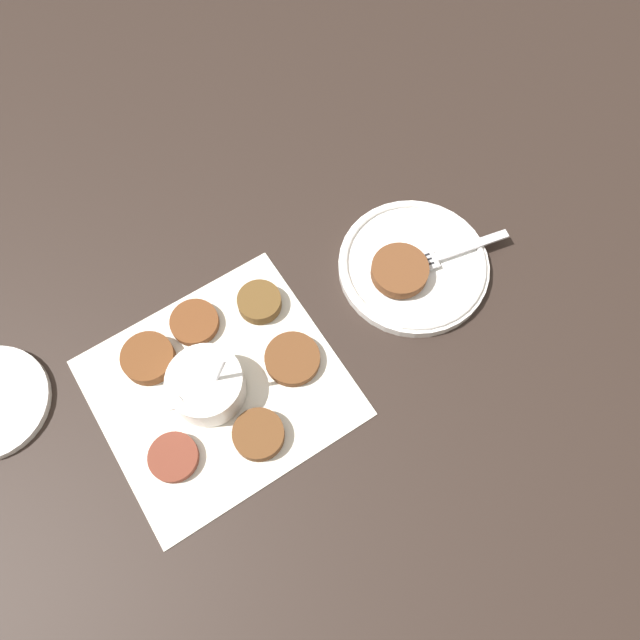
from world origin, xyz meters
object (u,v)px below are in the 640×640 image
serving_plate (414,265)px  fritter_on_plate (400,271)px  sauce_bowl (206,386)px  fork (437,257)px

serving_plate → fritter_on_plate: 0.03m
sauce_bowl → serving_plate: size_ratio=0.50×
fritter_on_plate → fork: (-0.05, 0.02, -0.01)m
fritter_on_plate → serving_plate: bearing=176.7°
fork → serving_plate: bearing=-31.7°
sauce_bowl → fork: (-0.34, 0.07, -0.00)m
sauce_bowl → fork: bearing=168.7°
serving_plate → sauce_bowl: bearing=-9.4°
sauce_bowl → serving_plate: 0.32m
sauce_bowl → fork: size_ratio=0.61×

